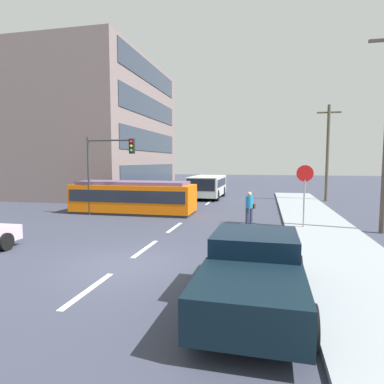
{
  "coord_description": "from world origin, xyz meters",
  "views": [
    {
      "loc": [
        4.24,
        -9.22,
        3.2
      ],
      "look_at": [
        0.38,
        8.2,
        1.54
      ],
      "focal_mm": 31.01,
      "sensor_mm": 36.0,
      "label": 1
    }
  ],
  "objects": [
    {
      "name": "traffic_light_mast",
      "position": [
        -4.76,
        8.6,
        3.26
      ],
      "size": [
        2.97,
        0.33,
        4.6
      ],
      "color": "#333333",
      "rests_on": "ground"
    },
    {
      "name": "ground_plane",
      "position": [
        0.0,
        10.0,
        0.0
      ],
      "size": [
        120.0,
        120.0,
        0.0
      ],
      "primitive_type": "plane",
      "color": "#353949"
    },
    {
      "name": "corner_building",
      "position": [
        -14.18,
        21.65,
        6.4
      ],
      "size": [
        15.1,
        17.15,
        12.8
      ],
      "color": "slate",
      "rests_on": "ground"
    },
    {
      "name": "lane_stripe_0",
      "position": [
        0.0,
        -2.0,
        0.01
      ],
      "size": [
        0.16,
        2.4,
        0.01
      ],
      "primitive_type": "cube",
      "color": "silver",
      "rests_on": "ground"
    },
    {
      "name": "lane_stripe_1",
      "position": [
        0.0,
        2.0,
        0.01
      ],
      "size": [
        0.16,
        2.4,
        0.01
      ],
      "primitive_type": "cube",
      "color": "silver",
      "rests_on": "ground"
    },
    {
      "name": "stop_sign",
      "position": [
        6.02,
        6.82,
        2.19
      ],
      "size": [
        0.76,
        0.07,
        2.88
      ],
      "color": "gray",
      "rests_on": "sidewalk_curb_right"
    },
    {
      "name": "pedestrian_crossing",
      "position": [
        3.49,
        7.51,
        0.94
      ],
      "size": [
        0.5,
        0.36,
        1.67
      ],
      "color": "#323556",
      "rests_on": "ground"
    },
    {
      "name": "pickup_truck_parked",
      "position": [
        4.03,
        -2.02,
        0.8
      ],
      "size": [
        2.35,
        5.03,
        1.55
      ],
      "color": "black",
      "rests_on": "ground"
    },
    {
      "name": "streetcar_tram",
      "position": [
        -3.68,
        9.8,
        1.02
      ],
      "size": [
        7.5,
        2.55,
        1.97
      ],
      "color": "#E05F08",
      "rests_on": "ground"
    },
    {
      "name": "lane_stripe_2",
      "position": [
        0.0,
        6.0,
        0.01
      ],
      "size": [
        0.16,
        2.4,
        0.01
      ],
      "primitive_type": "cube",
      "color": "silver",
      "rests_on": "ground"
    },
    {
      "name": "sidewalk_curb_right",
      "position": [
        6.8,
        6.0,
        0.07
      ],
      "size": [
        3.2,
        36.0,
        0.14
      ],
      "primitive_type": "cube",
      "color": "gray",
      "rests_on": "ground"
    },
    {
      "name": "lane_stripe_4",
      "position": [
        0.0,
        21.8,
        0.01
      ],
      "size": [
        0.16,
        2.4,
        0.01
      ],
      "primitive_type": "cube",
      "color": "silver",
      "rests_on": "ground"
    },
    {
      "name": "city_bus",
      "position": [
        -0.65,
        18.96,
        1.1
      ],
      "size": [
        2.59,
        5.83,
        1.91
      ],
      "color": "#B1BBB5",
      "rests_on": "ground"
    },
    {
      "name": "lane_stripe_3",
      "position": [
        0.0,
        15.8,
        0.01
      ],
      "size": [
        0.16,
        2.4,
        0.01
      ],
      "primitive_type": "cube",
      "color": "silver",
      "rests_on": "ground"
    },
    {
      "name": "utility_pole_mid",
      "position": [
        9.04,
        19.0,
        3.99
      ],
      "size": [
        1.8,
        0.24,
        7.62
      ],
      "color": "brown",
      "rests_on": "ground"
    }
  ]
}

